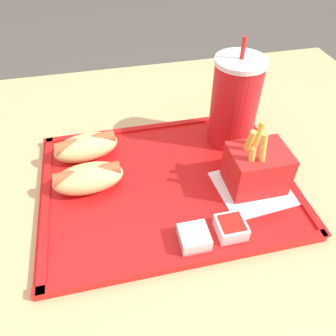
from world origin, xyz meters
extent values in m
plane|color=#4C4742|center=(0.00, 0.00, 0.00)|extent=(8.00, 8.00, 0.00)
cube|color=tan|center=(0.00, 0.00, 0.35)|extent=(1.09, 0.85, 0.70)
cube|color=red|center=(0.00, -0.01, 0.71)|extent=(0.40, 0.31, 0.01)
cube|color=red|center=(0.00, -0.16, 0.72)|extent=(0.40, 0.01, 0.00)
cube|color=red|center=(0.00, 0.14, 0.72)|extent=(0.40, 0.01, 0.00)
cube|color=red|center=(-0.19, -0.01, 0.72)|extent=(0.01, 0.31, 0.00)
cube|color=red|center=(0.20, -0.01, 0.72)|extent=(0.01, 0.31, 0.00)
cube|color=white|center=(0.14, -0.05, 0.71)|extent=(0.13, 0.12, 0.00)
cylinder|color=red|center=(0.14, 0.08, 0.79)|extent=(0.08, 0.08, 0.15)
cylinder|color=white|center=(0.14, 0.08, 0.87)|extent=(0.08, 0.08, 0.01)
cylinder|color=red|center=(0.14, 0.08, 0.89)|extent=(0.01, 0.01, 0.03)
ellipsoid|color=#DBB270|center=(-0.12, 0.08, 0.73)|extent=(0.12, 0.08, 0.04)
cylinder|color=#9E512D|center=(-0.12, 0.08, 0.74)|extent=(0.10, 0.04, 0.02)
ellipsoid|color=#DBB270|center=(-0.12, 0.01, 0.73)|extent=(0.11, 0.07, 0.04)
cylinder|color=#9E512D|center=(-0.12, 0.01, 0.74)|extent=(0.10, 0.03, 0.02)
cube|color=red|center=(0.14, -0.05, 0.75)|extent=(0.09, 0.07, 0.07)
cylinder|color=#E5C14C|center=(0.12, -0.06, 0.77)|extent=(0.01, 0.01, 0.06)
cylinder|color=#E5C14C|center=(0.13, -0.03, 0.78)|extent=(0.02, 0.02, 0.08)
cylinder|color=#E5C14C|center=(0.13, -0.06, 0.79)|extent=(0.02, 0.01, 0.09)
cylinder|color=#E5C14C|center=(0.12, -0.03, 0.78)|extent=(0.02, 0.02, 0.07)
cube|color=silver|center=(0.01, -0.13, 0.72)|extent=(0.04, 0.04, 0.02)
cube|color=white|center=(0.01, -0.13, 0.73)|extent=(0.03, 0.03, 0.00)
cube|color=silver|center=(0.07, -0.13, 0.72)|extent=(0.04, 0.04, 0.02)
cube|color=#B21914|center=(0.07, -0.13, 0.73)|extent=(0.03, 0.03, 0.00)
camera|label=1|loc=(-0.08, -0.37, 1.10)|focal=35.00mm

